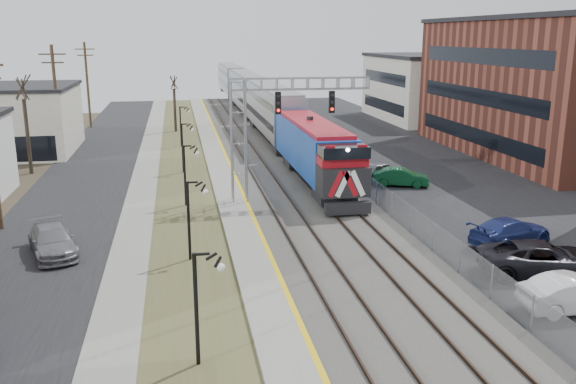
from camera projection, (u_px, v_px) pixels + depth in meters
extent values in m
cube|color=black|center=(81.00, 185.00, 44.85)|extent=(7.00, 120.00, 0.04)
cube|color=gray|center=(144.00, 183.00, 45.63)|extent=(2.00, 120.00, 0.08)
cube|color=#474F2A|center=(184.00, 181.00, 46.16)|extent=(4.00, 120.00, 0.06)
cube|color=gray|center=(224.00, 178.00, 46.66)|extent=(2.00, 120.00, 0.24)
cube|color=#595651|center=(288.00, 176.00, 47.54)|extent=(8.00, 120.00, 0.20)
cube|color=black|center=(432.00, 171.00, 49.65)|extent=(16.00, 120.00, 0.04)
cube|color=gold|center=(235.00, 176.00, 46.78)|extent=(0.24, 120.00, 0.01)
cube|color=#2D2119|center=(253.00, 175.00, 47.01)|extent=(0.08, 120.00, 0.15)
cube|color=#2D2119|center=(272.00, 174.00, 47.27)|extent=(0.08, 120.00, 0.15)
cube|color=#2D2119|center=(297.00, 173.00, 47.62)|extent=(0.08, 120.00, 0.15)
cube|color=#2D2119|center=(316.00, 173.00, 47.89)|extent=(0.08, 120.00, 0.15)
cube|color=#1341A1|center=(316.00, 152.00, 44.34)|extent=(3.00, 17.00, 4.25)
cube|color=black|center=(348.00, 208.00, 36.50)|extent=(2.80, 0.50, 0.70)
cube|color=#9B9EA5|center=(272.00, 112.00, 63.54)|extent=(3.00, 22.00, 5.33)
cube|color=#9B9EA5|center=(247.00, 92.00, 85.26)|extent=(3.00, 22.00, 5.33)
cube|color=#9B9EA5|center=(232.00, 81.00, 106.98)|extent=(3.00, 22.00, 5.33)
cube|color=gray|center=(239.00, 144.00, 39.11)|extent=(1.00, 1.00, 8.00)
cube|color=gray|center=(300.00, 84.00, 38.87)|extent=(9.00, 0.80, 0.80)
cube|color=black|center=(278.00, 103.00, 38.47)|extent=(0.35, 0.25, 1.40)
cube|color=black|center=(332.00, 102.00, 39.08)|extent=(0.35, 0.25, 1.40)
cylinder|color=black|center=(196.00, 311.00, 19.95)|extent=(0.14, 0.14, 4.00)
cylinder|color=black|center=(189.00, 222.00, 29.47)|extent=(0.14, 0.14, 4.00)
cylinder|color=black|center=(185.00, 176.00, 39.00)|extent=(0.14, 0.14, 4.00)
cylinder|color=black|center=(183.00, 148.00, 48.52)|extent=(0.14, 0.14, 4.00)
cylinder|color=black|center=(181.00, 127.00, 59.95)|extent=(0.14, 0.14, 4.00)
cylinder|color=#4C3823|center=(57.00, 104.00, 52.61)|extent=(0.28, 0.28, 10.00)
cylinder|color=#4C3823|center=(88.00, 86.00, 71.66)|extent=(0.28, 0.28, 10.00)
cube|color=gray|center=(340.00, 165.00, 48.09)|extent=(0.04, 120.00, 1.60)
cube|color=brown|center=(559.00, 89.00, 55.37)|extent=(16.00, 26.00, 12.00)
cube|color=beige|center=(442.00, 88.00, 79.68)|extent=(16.00, 18.00, 8.00)
cylinder|color=#382D23|center=(28.00, 137.00, 48.09)|extent=(0.30, 0.30, 5.95)
cylinder|color=#382D23|center=(175.00, 111.00, 69.28)|extent=(0.30, 0.30, 4.90)
imported|color=silver|center=(576.00, 295.00, 24.23)|extent=(4.49, 1.63, 1.47)
imported|color=black|center=(542.00, 260.00, 27.83)|extent=(6.13, 3.83, 1.58)
imported|color=navy|center=(510.00, 232.00, 32.03)|extent=(5.28, 3.56, 1.42)
imported|color=slate|center=(381.00, 171.00, 46.47)|extent=(4.45, 3.10, 1.41)
imported|color=#0E4724|center=(401.00, 178.00, 44.49)|extent=(4.29, 2.66, 1.34)
imported|color=slate|center=(52.00, 242.00, 30.58)|extent=(3.35, 5.20, 1.40)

